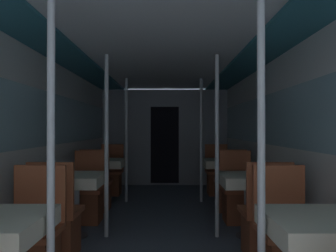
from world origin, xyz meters
TOP-DOWN VIEW (x-y plane):
  - wall_left at (-1.45, 2.93)m, footprint 0.05×8.65m
  - wall_right at (1.45, 2.93)m, footprint 0.05×8.65m
  - ceiling_panel at (0.00, 2.93)m, footprint 2.91×8.65m
  - bulkhead_far at (0.00, 6.36)m, footprint 2.85×0.09m
  - chair_left_far_0 at (-1.04, 1.56)m, footprint 0.45×0.45m
  - support_pole_left_0 at (-0.66, 0.94)m, footprint 0.05×0.05m
  - dining_table_left_1 at (-1.04, 2.78)m, footprint 0.67×0.67m
  - chair_left_near_1 at (-1.04, 2.16)m, footprint 0.45×0.45m
  - chair_left_far_1 at (-1.04, 3.41)m, footprint 0.45×0.45m
  - support_pole_left_1 at (-0.66, 2.78)m, footprint 0.05×0.05m
  - dining_table_left_2 at (-1.04, 4.63)m, footprint 0.67×0.67m
  - chair_left_near_2 at (-1.04, 4.00)m, footprint 0.45×0.45m
  - chair_left_far_2 at (-1.04, 5.25)m, footprint 0.45×0.45m
  - support_pole_left_2 at (-0.66, 4.63)m, footprint 0.05×0.05m
  - dining_table_right_0 at (1.04, 0.94)m, footprint 0.67×0.67m
  - chair_right_far_0 at (1.04, 1.56)m, footprint 0.45×0.45m
  - support_pole_right_0 at (0.66, 0.94)m, footprint 0.05×0.05m
  - dining_table_right_1 at (1.04, 2.78)m, footprint 0.67×0.67m
  - chair_right_near_1 at (1.04, 2.16)m, footprint 0.45×0.45m
  - chair_right_far_1 at (1.04, 3.41)m, footprint 0.45×0.45m
  - support_pole_right_1 at (0.66, 2.78)m, footprint 0.05×0.05m
  - dining_table_right_2 at (1.04, 4.63)m, footprint 0.67×0.67m
  - chair_right_near_2 at (1.04, 4.00)m, footprint 0.45×0.45m
  - chair_right_far_2 at (1.04, 5.25)m, footprint 0.45×0.45m
  - support_pole_right_2 at (0.66, 4.63)m, footprint 0.05×0.05m

SIDE VIEW (x-z plane):
  - chair_left_far_0 at x=-1.04m, z-range -0.19..0.78m
  - chair_left_near_1 at x=-1.04m, z-range -0.19..0.78m
  - chair_left_far_1 at x=-1.04m, z-range -0.19..0.78m
  - chair_left_near_2 at x=-1.04m, z-range -0.19..0.78m
  - chair_left_far_2 at x=-1.04m, z-range -0.19..0.78m
  - chair_right_far_0 at x=1.04m, z-range -0.19..0.78m
  - chair_right_near_1 at x=1.04m, z-range -0.19..0.78m
  - chair_right_far_1 at x=1.04m, z-range -0.19..0.78m
  - chair_right_near_2 at x=1.04m, z-range -0.19..0.78m
  - chair_right_far_2 at x=1.04m, z-range -0.19..0.78m
  - dining_table_left_1 at x=-1.04m, z-range 0.26..1.00m
  - dining_table_left_2 at x=-1.04m, z-range 0.26..1.00m
  - dining_table_right_0 at x=1.04m, z-range 0.26..1.00m
  - dining_table_right_1 at x=1.04m, z-range 0.26..1.00m
  - dining_table_right_2 at x=1.04m, z-range 0.26..1.00m
  - bulkhead_far at x=0.00m, z-range 0.00..2.16m
  - support_pole_left_0 at x=-0.66m, z-range 0.00..2.16m
  - support_pole_left_1 at x=-0.66m, z-range 0.00..2.16m
  - support_pole_left_2 at x=-0.66m, z-range 0.00..2.16m
  - support_pole_right_0 at x=0.66m, z-range 0.00..2.16m
  - support_pole_right_1 at x=0.66m, z-range 0.00..2.16m
  - support_pole_right_2 at x=0.66m, z-range 0.00..2.16m
  - wall_left at x=-1.45m, z-range 0.05..2.21m
  - wall_right at x=1.45m, z-range 0.05..2.21m
  - ceiling_panel at x=0.00m, z-range 2.17..2.24m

